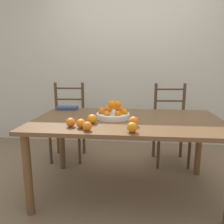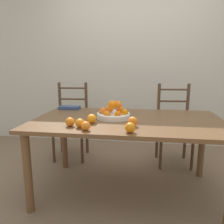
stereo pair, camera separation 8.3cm
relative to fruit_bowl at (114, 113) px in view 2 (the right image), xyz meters
The scene contains 13 objects.
ground_plane 0.82m from the fruit_bowl, 10.63° to the right, with size 12.00×12.00×0.00m, color #7F664C.
wall_back 1.58m from the fruit_bowl, 84.57° to the left, with size 8.00×0.06×2.60m.
dining_table 0.20m from the fruit_bowl, 10.63° to the right, with size 1.79×1.04×0.76m.
fruit_bowl is the anchor object (origin of this frame).
orange_loose_0 0.48m from the fruit_bowl, 132.09° to the right, with size 0.08×0.08×0.08m.
orange_loose_1 0.50m from the fruit_bowl, 67.60° to the right, with size 0.08×0.08×0.08m.
orange_loose_2 0.44m from the fruit_bowl, 121.04° to the right, with size 0.08×0.08×0.08m.
orange_loose_3 0.34m from the fruit_bowl, 54.31° to the right, with size 0.08×0.08×0.08m.
orange_loose_4 0.48m from the fruit_bowl, 109.47° to the right, with size 0.07×0.07×0.07m.
orange_loose_5 0.28m from the fruit_bowl, 125.49° to the right, with size 0.08×0.08×0.08m.
chair_left 1.08m from the fruit_bowl, 132.45° to the left, with size 0.45×0.43×1.03m.
chair_right 1.07m from the fruit_bowl, 47.83° to the left, with size 0.45×0.43×1.03m.
book_stack 0.69m from the fruit_bowl, 147.16° to the left, with size 0.24×0.12×0.03m.
Camera 2 is at (0.14, -2.03, 1.26)m, focal length 35.00 mm.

